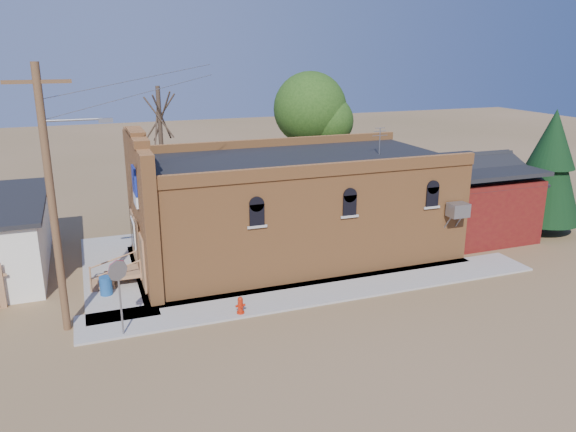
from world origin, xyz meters
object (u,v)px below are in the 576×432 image
object	(u,v)px
brick_bar	(289,207)
utility_pole	(53,196)
fire_hydrant	(240,305)
stop_sign	(118,278)
trash_barrel	(106,286)

from	to	relation	value
brick_bar	utility_pole	xyz separation A→B (m)	(-9.79, -4.29, 2.43)
brick_bar	fire_hydrant	bearing A→B (deg)	-125.89
stop_sign	trash_barrel	world-z (taller)	stop_sign
fire_hydrant	stop_sign	world-z (taller)	stop_sign
utility_pole	trash_barrel	size ratio (longest dim) A/B	12.17
trash_barrel	utility_pole	bearing A→B (deg)	-120.66
utility_pole	fire_hydrant	world-z (taller)	utility_pole
fire_hydrant	brick_bar	bearing A→B (deg)	35.65
fire_hydrant	stop_sign	bearing A→B (deg)	163.09
brick_bar	trash_barrel	distance (m)	8.83
utility_pole	stop_sign	size ratio (longest dim) A/B	3.36
brick_bar	stop_sign	xyz separation A→B (m)	(-8.05, -5.49, -0.20)
trash_barrel	stop_sign	bearing A→B (deg)	-84.39
utility_pole	trash_barrel	xyz separation A→B (m)	(1.39, 2.34, -4.32)
brick_bar	fire_hydrant	xyz separation A→B (m)	(-3.89, -5.38, -1.94)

